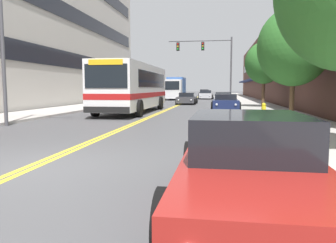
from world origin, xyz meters
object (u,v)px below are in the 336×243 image
(traffic_signal_mast, at_px, (210,56))
(street_tree_right_mid, at_px, (294,47))
(car_red_parked_right_foreground, at_px, (248,166))
(car_charcoal_moving_lead, at_px, (204,93))
(car_dark_grey_moving_third, at_px, (187,99))
(fire_hydrant, at_px, (264,112))
(city_bus, at_px, (134,86))
(car_beige_parked_left_near, at_px, (138,98))
(car_silver_moving_second, at_px, (206,95))
(car_white_parked_right_mid, at_px, (223,98))
(car_black_parked_left_far, at_px, (151,97))
(street_tree_right_far, at_px, (264,63))
(box_truck, at_px, (176,88))
(street_lamp_left_near, at_px, (9,21))
(car_navy_parked_right_far, at_px, (225,102))

(traffic_signal_mast, xyz_separation_m, street_tree_right_mid, (4.59, -20.63, -1.55))
(car_red_parked_right_foreground, bearing_deg, car_charcoal_moving_lead, 93.07)
(car_dark_grey_moving_third, xyz_separation_m, fire_hydrant, (5.31, -18.35, -0.00))
(fire_hydrant, bearing_deg, street_tree_right_mid, 42.28)
(city_bus, relative_size, car_dark_grey_moving_third, 2.43)
(car_beige_parked_left_near, bearing_deg, street_tree_right_mid, -53.25)
(street_tree_right_mid, distance_m, fire_hydrant, 3.71)
(car_silver_moving_second, xyz_separation_m, car_dark_grey_moving_third, (-1.33, -15.66, -0.07))
(car_beige_parked_left_near, height_order, car_white_parked_right_mid, car_beige_parked_left_near)
(car_beige_parked_left_near, bearing_deg, car_silver_moving_second, 69.55)
(car_black_parked_left_far, height_order, street_tree_right_far, street_tree_right_far)
(car_white_parked_right_mid, bearing_deg, car_beige_parked_left_near, -158.96)
(car_charcoal_moving_lead, relative_size, car_silver_moving_second, 0.93)
(traffic_signal_mast, distance_m, street_tree_right_far, 11.18)
(car_white_parked_right_mid, xyz_separation_m, car_silver_moving_second, (-2.42, 13.50, 0.06))
(car_black_parked_left_far, height_order, car_silver_moving_second, car_silver_moving_second)
(car_black_parked_left_far, relative_size, car_charcoal_moving_lead, 1.03)
(box_truck, height_order, street_lamp_left_near, street_lamp_left_near)
(car_charcoal_moving_lead, distance_m, car_dark_grey_moving_third, 29.72)
(car_charcoal_moving_lead, bearing_deg, car_white_parked_right_mid, -83.29)
(car_black_parked_left_far, bearing_deg, fire_hydrant, -66.79)
(car_black_parked_left_far, xyz_separation_m, car_charcoal_moving_lead, (5.39, 24.26, 0.03))
(car_beige_parked_left_near, bearing_deg, traffic_signal_mast, 33.97)
(city_bus, distance_m, street_tree_right_far, 11.00)
(car_navy_parked_right_far, bearing_deg, car_charcoal_moving_lead, 94.85)
(car_beige_parked_left_near, height_order, car_charcoal_moving_lead, car_charcoal_moving_lead)
(car_charcoal_moving_lead, bearing_deg, fire_hydrant, -84.28)
(street_tree_right_far, bearing_deg, traffic_signal_mast, 114.39)
(car_charcoal_moving_lead, bearing_deg, city_bus, -94.13)
(street_lamp_left_near, bearing_deg, traffic_signal_mast, 72.35)
(car_red_parked_right_foreground, bearing_deg, street_tree_right_mid, 75.79)
(car_navy_parked_right_far, relative_size, fire_hydrant, 5.49)
(city_bus, bearing_deg, traffic_signal_mast, 73.07)
(car_white_parked_right_mid, bearing_deg, street_tree_right_mid, -80.84)
(street_lamp_left_near, bearing_deg, city_bus, 71.09)
(traffic_signal_mast, xyz_separation_m, fire_hydrant, (3.07, -22.01, -4.65))
(street_tree_right_mid, bearing_deg, car_navy_parked_right_far, 110.46)
(car_red_parked_right_foreground, height_order, street_lamp_left_near, street_lamp_left_near)
(box_truck, bearing_deg, car_red_parked_right_foreground, -81.18)
(car_white_parked_right_mid, height_order, car_silver_moving_second, car_silver_moving_second)
(car_dark_grey_moving_third, xyz_separation_m, box_truck, (-2.79, 12.21, 1.07))
(car_dark_grey_moving_third, relative_size, street_tree_right_far, 0.88)
(car_white_parked_right_mid, height_order, car_dark_grey_moving_third, car_white_parked_right_mid)
(car_red_parked_right_foreground, relative_size, car_dark_grey_moving_third, 1.00)
(box_truck, bearing_deg, street_tree_right_mid, -71.75)
(car_white_parked_right_mid, height_order, street_tree_right_far, street_tree_right_far)
(car_silver_moving_second, bearing_deg, car_navy_parked_right_far, -84.30)
(car_beige_parked_left_near, bearing_deg, box_truck, 80.83)
(box_truck, bearing_deg, street_lamp_left_near, -94.81)
(street_tree_right_far, bearing_deg, car_black_parked_left_far, 134.58)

